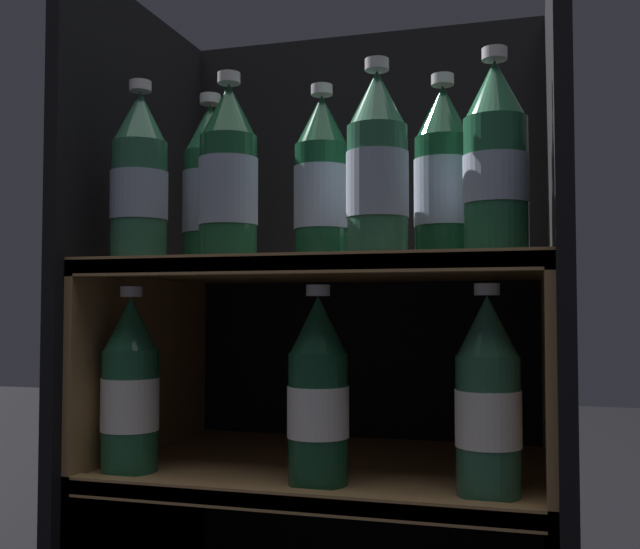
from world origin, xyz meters
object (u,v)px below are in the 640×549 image
(bottle_upper_front_1, at_px, (228,178))
(bottle_upper_back_0, at_px, (210,190))
(bottle_lower_front_0, at_px, (130,389))
(bottle_lower_front_1, at_px, (318,395))
(bottle_upper_front_3, at_px, (496,163))
(bottle_upper_back_1, at_px, (319,185))
(bottle_lower_front_2, at_px, (488,401))
(bottle_upper_back_2, at_px, (443,179))
(bottle_upper_front_0, at_px, (139,182))
(bottle_upper_front_2, at_px, (377,170))

(bottle_upper_front_1, xyz_separation_m, bottle_upper_back_0, (-0.07, 0.09, -0.00))
(bottle_lower_front_0, xyz_separation_m, bottle_lower_front_1, (0.27, 0.00, 0.00))
(bottle_upper_front_3, height_order, bottle_upper_back_0, same)
(bottle_upper_front_3, xyz_separation_m, bottle_upper_back_0, (-0.41, 0.09, -0.00))
(bottle_upper_back_1, height_order, bottle_lower_front_2, bottle_upper_back_1)
(bottle_upper_back_2, distance_m, bottle_lower_front_0, 0.51)
(bottle_lower_front_0, distance_m, bottle_lower_front_1, 0.27)
(bottle_upper_front_0, distance_m, bottle_upper_front_1, 0.13)
(bottle_upper_front_0, distance_m, bottle_upper_back_1, 0.25)
(bottle_upper_front_3, height_order, bottle_lower_front_2, bottle_upper_front_3)
(bottle_upper_front_2, bearing_deg, bottle_upper_back_1, 139.36)
(bottle_upper_front_0, relative_size, bottle_upper_back_1, 1.00)
(bottle_upper_front_1, relative_size, bottle_lower_front_1, 1.00)
(bottle_lower_front_2, bearing_deg, bottle_upper_back_1, 159.71)
(bottle_upper_back_2, distance_m, bottle_lower_front_1, 0.33)
(bottle_upper_back_1, bearing_deg, bottle_lower_front_2, -20.29)
(bottle_upper_front_0, xyz_separation_m, bottle_lower_front_2, (0.46, 0.00, -0.28))
(bottle_upper_back_1, bearing_deg, bottle_upper_front_1, -139.36)
(bottle_upper_front_0, height_order, bottle_lower_front_1, bottle_upper_front_0)
(bottle_lower_front_2, bearing_deg, bottle_upper_back_2, 125.07)
(bottle_upper_front_3, relative_size, bottle_lower_front_0, 1.00)
(bottle_upper_back_1, relative_size, bottle_upper_back_2, 1.00)
(bottle_upper_front_0, height_order, bottle_lower_front_0, bottle_upper_front_0)
(bottle_upper_front_0, xyz_separation_m, bottle_lower_front_0, (-0.01, 0.00, -0.28))
(bottle_upper_front_1, xyz_separation_m, bottle_lower_front_1, (0.12, 0.00, -0.28))
(bottle_upper_front_3, bearing_deg, bottle_upper_back_1, 160.61)
(bottle_lower_front_1, bearing_deg, bottle_upper_front_3, 0.00)
(bottle_upper_front_1, relative_size, bottle_upper_front_3, 1.00)
(bottle_lower_front_0, bearing_deg, bottle_lower_front_1, 0.00)
(bottle_upper_back_2, bearing_deg, bottle_upper_front_1, -162.48)
(bottle_upper_front_2, distance_m, bottle_upper_back_2, 0.11)
(bottle_upper_front_3, distance_m, bottle_lower_front_0, 0.56)
(bottle_upper_front_2, height_order, bottle_upper_back_2, same)
(bottle_upper_front_1, distance_m, bottle_upper_front_2, 0.20)
(bottle_upper_front_2, bearing_deg, bottle_upper_front_0, 180.00)
(bottle_upper_back_1, xyz_separation_m, bottle_lower_front_2, (0.23, -0.09, -0.28))
(bottle_upper_front_3, distance_m, bottle_lower_front_2, 0.28)
(bottle_upper_front_0, bearing_deg, bottle_upper_front_1, 0.00)
(bottle_lower_front_0, bearing_deg, bottle_upper_front_2, 0.00)
(bottle_upper_front_0, height_order, bottle_lower_front_2, bottle_upper_front_0)
(bottle_upper_front_1, distance_m, bottle_lower_front_2, 0.44)
(bottle_lower_front_1, bearing_deg, bottle_lower_front_0, 180.00)
(bottle_upper_back_1, height_order, bottle_upper_back_2, same)
(bottle_upper_front_0, height_order, bottle_upper_front_2, same)
(bottle_upper_back_2, relative_size, bottle_lower_front_0, 1.00)
(bottle_upper_front_1, relative_size, bottle_lower_front_0, 1.00)
(bottle_upper_front_1, distance_m, bottle_lower_front_1, 0.31)
(bottle_upper_front_2, relative_size, bottle_lower_front_1, 1.00)
(bottle_upper_front_0, bearing_deg, bottle_upper_front_3, 0.00)
(bottle_upper_front_1, relative_size, bottle_upper_back_2, 1.00)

